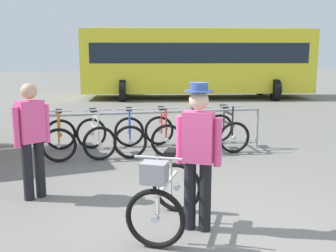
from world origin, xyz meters
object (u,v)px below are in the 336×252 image
object	(u,v)px
racked_bike_blue	(130,135)
person_with_featured_bike	(198,151)
featured_bicycle	(165,195)
pedestrian_with_backpack	(31,134)
racked_bike_red	(163,134)
racked_bike_black	(226,131)
racked_bike_orange	(60,138)
racked_bike_white	(95,136)
bus_distant	(197,59)
racked_bike_lime	(195,132)

from	to	relation	value
racked_bike_blue	person_with_featured_bike	world-z (taller)	person_with_featured_bike
featured_bicycle	pedestrian_with_backpack	distance (m)	2.22
racked_bike_red	racked_bike_black	distance (m)	1.40
racked_bike_orange	racked_bike_black	size ratio (longest dim) A/B	0.96
racked_bike_white	pedestrian_with_backpack	size ratio (longest dim) A/B	0.73
racked_bike_blue	racked_bike_black	world-z (taller)	same
racked_bike_orange	racked_bike_white	xyz separation A→B (m)	(0.70, -0.01, -0.00)
racked_bike_blue	bus_distant	xyz separation A→B (m)	(4.20, 9.32, 1.37)
racked_bike_white	racked_bike_orange	bearing A→B (deg)	178.88
racked_bike_blue	racked_bike_black	bearing A→B (deg)	-1.12
racked_bike_lime	featured_bicycle	xyz separation A→B (m)	(-1.46, -3.75, 0.08)
racked_bike_lime	pedestrian_with_backpack	bearing A→B (deg)	-143.17
racked_bike_lime	racked_bike_white	bearing A→B (deg)	178.88
racked_bike_orange	racked_bike_lime	size ratio (longest dim) A/B	0.96
bus_distant	racked_bike_blue	bearing A→B (deg)	-114.29
racked_bike_blue	racked_bike_red	bearing A→B (deg)	-1.12
racked_bike_black	person_with_featured_bike	xyz separation A→B (m)	(-1.78, -3.77, 0.58)
racked_bike_white	racked_bike_black	bearing A→B (deg)	-1.12
racked_bike_blue	featured_bicycle	bearing A→B (deg)	-90.89
person_with_featured_bike	bus_distant	size ratio (longest dim) A/B	0.17
racked_bike_blue	pedestrian_with_backpack	distance (m)	2.91
featured_bicycle	pedestrian_with_backpack	world-z (taller)	pedestrian_with_backpack
racked_bike_orange	featured_bicycle	size ratio (longest dim) A/B	0.87
racked_bike_blue	racked_bike_lime	xyz separation A→B (m)	(1.40, -0.03, 0.00)
racked_bike_lime	bus_distant	size ratio (longest dim) A/B	0.11
racked_bike_lime	racked_bike_black	bearing A→B (deg)	-1.12
racked_bike_blue	racked_bike_lime	distance (m)	1.40
racked_bike_orange	person_with_featured_bike	world-z (taller)	person_with_featured_bike
person_with_featured_bike	racked_bike_black	bearing A→B (deg)	64.68
racked_bike_orange	racked_bike_black	distance (m)	3.50
racked_bike_orange	featured_bicycle	xyz separation A→B (m)	(1.34, -3.80, 0.08)
racked_bike_white	racked_bike_blue	distance (m)	0.70
racked_bike_red	bus_distant	xyz separation A→B (m)	(3.50, 9.33, 1.37)
racked_bike_black	pedestrian_with_backpack	distance (m)	4.43
racked_bike_blue	racked_bike_orange	bearing A→B (deg)	178.88
racked_bike_white	pedestrian_with_backpack	world-z (taller)	pedestrian_with_backpack
racked_bike_red	racked_bike_lime	xyz separation A→B (m)	(0.70, -0.01, 0.00)
racked_bike_lime	racked_bike_black	distance (m)	0.70
racked_bike_white	racked_bike_red	bearing A→B (deg)	-1.12
racked_bike_black	racked_bike_white	bearing A→B (deg)	178.88
racked_bike_lime	pedestrian_with_backpack	distance (m)	3.86
racked_bike_orange	racked_bike_black	xyz separation A→B (m)	(3.50, -0.07, -0.00)
racked_bike_red	person_with_featured_bike	world-z (taller)	person_with_featured_bike
racked_bike_orange	pedestrian_with_backpack	bearing A→B (deg)	-96.29
racked_bike_red	bus_distant	bearing A→B (deg)	69.41
racked_bike_orange	racked_bike_blue	distance (m)	1.40
racked_bike_lime	pedestrian_with_backpack	xyz separation A→B (m)	(-3.06, -2.29, 0.57)
racked_bike_red	person_with_featured_bike	size ratio (longest dim) A/B	0.65
racked_bike_blue	bus_distant	size ratio (longest dim) A/B	0.11
pedestrian_with_backpack	racked_bike_blue	bearing A→B (deg)	54.42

